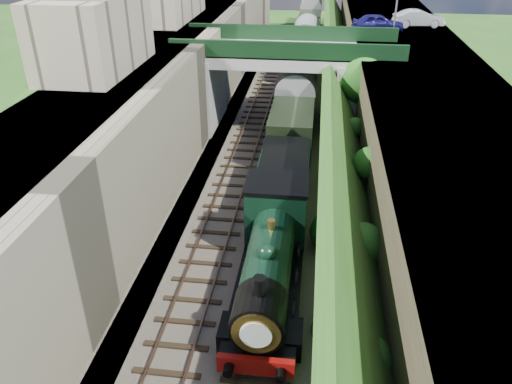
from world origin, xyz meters
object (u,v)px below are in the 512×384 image
(road_bridge, at_px, (294,77))
(tree, at_px, (364,80))
(car_silver, at_px, (419,18))
(locomotive, at_px, (270,258))
(tender, at_px, (284,183))
(car_blue, at_px, (378,23))

(road_bridge, xyz_separation_m, tree, (4.97, -2.08, 0.57))
(tree, bearing_deg, car_silver, 65.71)
(tree, xyz_separation_m, locomotive, (-4.71, -17.48, -2.75))
(car_silver, bearing_deg, tender, 147.23)
(tree, relative_size, locomotive, 0.65)
(car_silver, distance_m, tender, 23.95)
(tender, bearing_deg, car_silver, 65.37)
(road_bridge, relative_size, locomotive, 1.56)
(car_silver, bearing_deg, tree, 147.57)
(tree, height_order, locomotive, tree)
(road_bridge, height_order, car_silver, car_silver)
(car_blue, height_order, car_silver, car_blue)
(road_bridge, bearing_deg, car_silver, 42.15)
(car_blue, bearing_deg, road_bridge, 127.76)
(locomotive, xyz_separation_m, tender, (-0.00, 7.36, -0.27))
(tree, distance_m, locomotive, 18.31)
(road_bridge, distance_m, locomotive, 19.67)
(tree, bearing_deg, locomotive, -105.09)
(road_bridge, height_order, car_blue, car_blue)
(road_bridge, distance_m, tree, 5.42)
(road_bridge, relative_size, tree, 2.42)
(car_silver, height_order, tender, car_silver)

